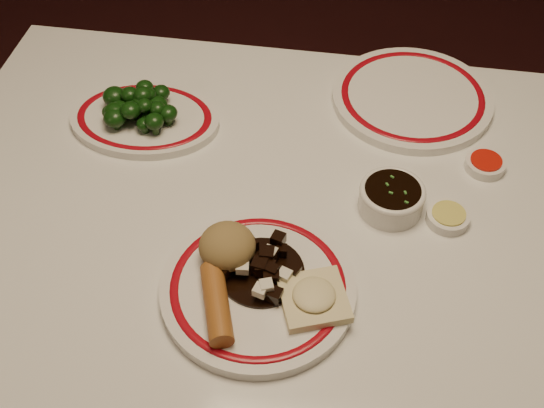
{
  "coord_description": "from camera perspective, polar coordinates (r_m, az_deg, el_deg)",
  "views": [
    {
      "loc": [
        0.06,
        -0.64,
        1.52
      ],
      "look_at": [
        -0.04,
        0.01,
        0.8
      ],
      "focal_mm": 45.0,
      "sensor_mm": 36.0,
      "label": 1
    }
  ],
  "objects": [
    {
      "name": "main_plate",
      "position": [
        0.93,
        -1.18,
        -7.07
      ],
      "size": [
        0.27,
        0.27,
        0.02
      ],
      "color": "white",
      "rests_on": "dining_table"
    },
    {
      "name": "spring_roll",
      "position": [
        0.89,
        -4.66,
        -8.29
      ],
      "size": [
        0.07,
        0.12,
        0.03
      ],
      "primitive_type": "cylinder",
      "rotation": [
        1.57,
        0.0,
        0.33
      ],
      "color": "#A46228",
      "rests_on": "main_plate"
    },
    {
      "name": "sweet_sour_dish",
      "position": [
        1.14,
        17.4,
        3.21
      ],
      "size": [
        0.06,
        0.06,
        0.02
      ],
      "color": "white",
      "rests_on": "dining_table"
    },
    {
      "name": "far_plate",
      "position": [
        1.24,
        11.64,
        8.73
      ],
      "size": [
        0.34,
        0.34,
        0.02
      ],
      "color": "white",
      "rests_on": "dining_table"
    },
    {
      "name": "broccoli_plate",
      "position": [
        1.19,
        -10.6,
        7.03
      ],
      "size": [
        0.26,
        0.22,
        0.02
      ],
      "color": "white",
      "rests_on": "dining_table"
    },
    {
      "name": "fried_wonton",
      "position": [
        0.9,
        3.52,
        -7.81
      ],
      "size": [
        0.11,
        0.11,
        0.02
      ],
      "color": "beige",
      "rests_on": "main_plate"
    },
    {
      "name": "stirfry_heap",
      "position": [
        0.93,
        -0.63,
        -5.4
      ],
      "size": [
        0.12,
        0.12,
        0.03
      ],
      "color": "black",
      "rests_on": "main_plate"
    },
    {
      "name": "broccoli_pile",
      "position": [
        1.17,
        -11.28,
        8.03
      ],
      "size": [
        0.14,
        0.11,
        0.05
      ],
      "color": "#23471C",
      "rests_on": "broccoli_plate"
    },
    {
      "name": "soy_bowl",
      "position": [
        1.04,
        9.95,
        0.43
      ],
      "size": [
        0.1,
        0.1,
        0.04
      ],
      "color": "white",
      "rests_on": "dining_table"
    },
    {
      "name": "dining_table",
      "position": [
        1.08,
        2.1,
        -5.55
      ],
      "size": [
        1.2,
        0.9,
        0.75
      ],
      "color": "white",
      "rests_on": "ground"
    },
    {
      "name": "rice_mound",
      "position": [
        0.93,
        -3.76,
        -3.55
      ],
      "size": [
        0.08,
        0.08,
        0.06
      ],
      "primitive_type": "ellipsoid",
      "color": "olive",
      "rests_on": "main_plate"
    },
    {
      "name": "mustard_dish",
      "position": [
        1.04,
        14.5,
        -1.06
      ],
      "size": [
        0.06,
        0.06,
        0.02
      ],
      "color": "white",
      "rests_on": "dining_table"
    }
  ]
}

